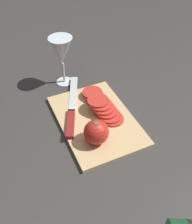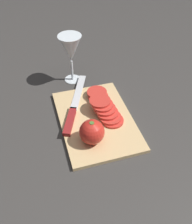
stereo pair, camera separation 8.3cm
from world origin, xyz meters
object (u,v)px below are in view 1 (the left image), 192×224
object	(u,v)px
wine_glass	(62,52)
whole_tomato	(96,132)
knife	(71,116)
tomato_slice_stack_far	(105,110)
tomato_slice_stack_near	(94,96)

from	to	relation	value
wine_glass	whole_tomato	size ratio (longest dim) A/B	2.44
wine_glass	knife	xyz separation A→B (m)	(0.21, -0.05, -0.11)
wine_glass	tomato_slice_stack_far	world-z (taller)	wine_glass
knife	wine_glass	bearing A→B (deg)	10.36
knife	tomato_slice_stack_far	distance (m)	0.11
wine_glass	whole_tomato	xyz separation A→B (m)	(0.33, -0.02, -0.08)
wine_glass	whole_tomato	distance (m)	0.34
knife	tomato_slice_stack_near	size ratio (longest dim) A/B	3.05
wine_glass	tomato_slice_stack_far	xyz separation A→B (m)	(0.24, 0.06, -0.10)
tomato_slice_stack_far	whole_tomato	bearing A→B (deg)	-39.12
wine_glass	tomato_slice_stack_far	size ratio (longest dim) A/B	1.37
whole_tomato	tomato_slice_stack_far	size ratio (longest dim) A/B	0.56
wine_glass	knife	bearing A→B (deg)	-13.08
wine_glass	tomato_slice_stack_near	world-z (taller)	wine_glass
wine_glass	tomato_slice_stack_far	bearing A→B (deg)	13.74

